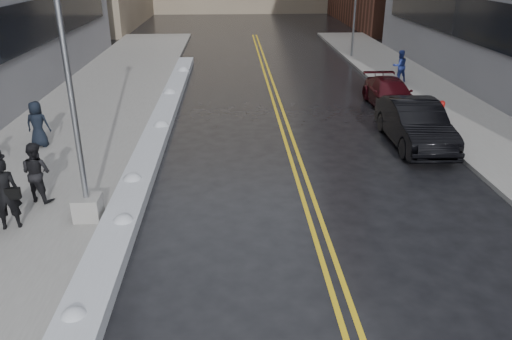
{
  "coord_description": "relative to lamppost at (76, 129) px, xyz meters",
  "views": [
    {
      "loc": [
        0.39,
        -9.41,
        6.3
      ],
      "look_at": [
        0.97,
        2.22,
        1.3
      ],
      "focal_mm": 35.0,
      "sensor_mm": 36.0,
      "label": 1
    }
  ],
  "objects": [
    {
      "name": "car_maroon",
      "position": [
        10.8,
        10.16,
        -1.91
      ],
      "size": [
        1.78,
        4.31,
        1.25
      ],
      "primitive_type": "imported",
      "rotation": [
        0.0,
        0.0,
        -0.01
      ],
      "color": "#36080E",
      "rests_on": "ground"
    },
    {
      "name": "fire_hydrant",
      "position": [
        12.3,
        8.0,
        -1.98
      ],
      "size": [
        0.26,
        0.26,
        0.73
      ],
      "color": "maroon",
      "rests_on": "sidewalk_east"
    },
    {
      "name": "pedestrian_c",
      "position": [
        -3.03,
        5.4,
        -1.57
      ],
      "size": [
        0.82,
        0.57,
        1.62
      ],
      "primitive_type": "imported",
      "rotation": [
        0.0,
        0.0,
        3.08
      ],
      "color": "black",
      "rests_on": "sidewalk_west"
    },
    {
      "name": "car_black",
      "position": [
        10.22,
        5.29,
        -1.74
      ],
      "size": [
        1.77,
        4.87,
        1.6
      ],
      "primitive_type": "imported",
      "rotation": [
        0.0,
        0.0,
        -0.02
      ],
      "color": "black",
      "rests_on": "ground"
    },
    {
      "name": "pedestrian_b",
      "position": [
        -1.58,
        1.1,
        -1.55
      ],
      "size": [
        0.99,
        0.89,
        1.67
      ],
      "primitive_type": "imported",
      "rotation": [
        0.0,
        0.0,
        2.76
      ],
      "color": "black",
      "rests_on": "sidewalk_west"
    },
    {
      "name": "sidewalk_east",
      "position": [
        13.3,
        8.0,
        -2.46
      ],
      "size": [
        4.0,
        50.0,
        0.15
      ],
      "primitive_type": "cube",
      "color": "gray",
      "rests_on": "ground"
    },
    {
      "name": "lane_line_left",
      "position": [
        5.65,
        8.0,
        -2.53
      ],
      "size": [
        0.12,
        50.0,
        0.01
      ],
      "primitive_type": "cube",
      "color": "gold",
      "rests_on": "ground"
    },
    {
      "name": "lane_line_right",
      "position": [
        5.95,
        8.0,
        -2.53
      ],
      "size": [
        0.12,
        50.0,
        0.01
      ],
      "primitive_type": "cube",
      "color": "gold",
      "rests_on": "ground"
    },
    {
      "name": "snow_ridge",
      "position": [
        0.85,
        6.0,
        -2.36
      ],
      "size": [
        0.9,
        30.0,
        0.34
      ],
      "primitive_type": "cube",
      "color": "#B8BBC1",
      "rests_on": "ground"
    },
    {
      "name": "ground",
      "position": [
        3.3,
        -2.0,
        -2.53
      ],
      "size": [
        160.0,
        160.0,
        0.0
      ],
      "primitive_type": "plane",
      "color": "black",
      "rests_on": "ground"
    },
    {
      "name": "sidewalk_west",
      "position": [
        -2.45,
        8.0,
        -2.46
      ],
      "size": [
        5.5,
        50.0,
        0.15
      ],
      "primitive_type": "cube",
      "color": "gray",
      "rests_on": "ground"
    },
    {
      "name": "pedestrian_fedora",
      "position": [
        -1.79,
        -0.38,
        -1.46
      ],
      "size": [
        0.77,
        0.62,
        1.85
      ],
      "primitive_type": "imported",
      "rotation": [
        0.0,
        0.0,
        3.45
      ],
      "color": "black",
      "rests_on": "sidewalk_west"
    },
    {
      "name": "traffic_signal",
      "position": [
        11.8,
        22.0,
        0.87
      ],
      "size": [
        0.16,
        0.2,
        6.0
      ],
      "color": "gray",
      "rests_on": "sidewalk_east"
    },
    {
      "name": "lamppost",
      "position": [
        0.0,
        0.0,
        0.0
      ],
      "size": [
        0.65,
        0.65,
        7.62
      ],
      "color": "gray",
      "rests_on": "sidewalk_west"
    },
    {
      "name": "pedestrian_east",
      "position": [
        12.6,
        14.52,
        -1.56
      ],
      "size": [
        0.9,
        0.77,
        1.64
      ],
      "primitive_type": "imported",
      "rotation": [
        0.0,
        0.0,
        3.34
      ],
      "color": "navy",
      "rests_on": "sidewalk_east"
    }
  ]
}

